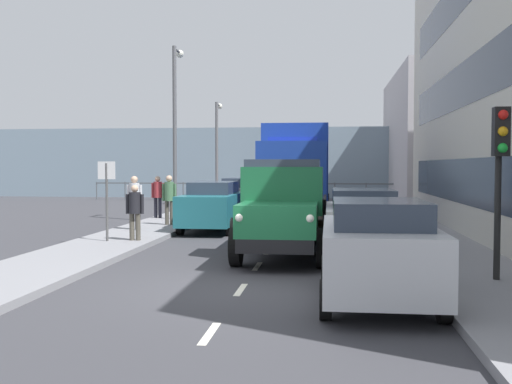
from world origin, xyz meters
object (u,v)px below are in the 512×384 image
lorry_cargo_blue (297,171)px  pedestrian_near_railing (158,193)px  lamp_post_promenade (176,117)px  pedestrian_couple_b (134,198)px  pedestrian_with_bag (169,196)px  car_teal_oppositeside_0 (213,205)px  pedestrian_couple_a (135,208)px  car_silver_kerbside_near (378,250)px  lamp_post_far (217,142)px  car_grey_oppositeside_1 (241,196)px  car_maroon_oppositeside_2 (258,190)px  car_white_kerbside_1 (362,223)px  truck_vintage_green (283,211)px  traffic_light_near (500,155)px  street_sign (107,187)px

lorry_cargo_blue → pedestrian_near_railing: (5.67, 0.28, -0.92)m
lorry_cargo_blue → lamp_post_promenade: lamp_post_promenade is taller
pedestrian_couple_b → pedestrian_with_bag: 1.84m
car_teal_oppositeside_0 → pedestrian_couple_b: bearing=25.7°
pedestrian_couple_a → pedestrian_near_railing: bearing=-78.9°
lorry_cargo_blue → pedestrian_with_bag: bearing=34.8°
car_silver_kerbside_near → lamp_post_far: bearing=-73.3°
pedestrian_couple_a → car_grey_oppositeside_1: bearing=-97.8°
car_maroon_oppositeside_2 → lamp_post_promenade: lamp_post_promenade is taller
pedestrian_couple_b → car_silver_kerbside_near: bearing=127.5°
car_white_kerbside_1 → lamp_post_far: lamp_post_far is taller
truck_vintage_green → pedestrian_couple_b: 7.15m
car_silver_kerbside_near → pedestrian_with_bag: bearing=-59.7°
car_white_kerbside_1 → traffic_light_near: (-2.32, 3.20, 1.58)m
car_grey_oppositeside_1 → car_white_kerbside_1: bearing=110.8°
pedestrian_couple_b → lamp_post_promenade: lamp_post_promenade is taller
pedestrian_with_bag → lamp_post_promenade: bearing=-81.2°
traffic_light_near → lamp_post_promenade: 15.33m
pedestrian_couple_b → lamp_post_far: 14.22m
car_white_kerbside_1 → pedestrian_near_railing: 12.06m
truck_vintage_green → lamp_post_far: (5.11, -18.78, 2.42)m
lorry_cargo_blue → lamp_post_promenade: 5.31m
car_silver_kerbside_near → pedestrian_couple_a: pedestrian_couple_a is taller
pedestrian_couple_b → lamp_post_promenade: size_ratio=0.26×
pedestrian_couple_b → street_sign: size_ratio=0.79×
car_teal_oppositeside_0 → pedestrian_near_railing: bearing=-48.5°
car_grey_oppositeside_1 → lamp_post_far: lamp_post_far is taller
car_silver_kerbside_near → lorry_cargo_blue: bearing=-81.7°
car_teal_oppositeside_0 → lamp_post_promenade: size_ratio=0.63×
pedestrian_near_railing → car_white_kerbside_1: bearing=130.0°
pedestrian_couple_b → traffic_light_near: traffic_light_near is taller
pedestrian_couple_a → pedestrian_near_railing: (1.45, -7.37, 0.08)m
car_silver_kerbside_near → car_teal_oppositeside_0: (4.81, -10.63, 0.00)m
traffic_light_near → lorry_cargo_blue: bearing=-71.0°
pedestrian_with_bag → traffic_light_near: bearing=132.5°
car_white_kerbside_1 → pedestrian_with_bag: size_ratio=2.18×
truck_vintage_green → street_sign: bearing=-17.8°
pedestrian_with_bag → pedestrian_near_railing: pedestrian_with_bag is taller
lorry_cargo_blue → street_sign: (4.96, 7.89, -0.39)m
car_maroon_oppositeside_2 → traffic_light_near: size_ratio=1.40×
car_silver_kerbside_near → car_teal_oppositeside_0: same height
pedestrian_with_bag → street_sign: (0.52, 4.80, 0.48)m
pedestrian_with_bag → traffic_light_near: 13.13m
pedestrian_couple_b → pedestrian_near_railing: (0.49, -4.48, -0.05)m
lorry_cargo_blue → traffic_light_near: bearing=109.0°
pedestrian_couple_a → pedestrian_couple_b: size_ratio=0.88×
pedestrian_near_railing → car_maroon_oppositeside_2: bearing=-106.0°
car_white_kerbside_1 → car_maroon_oppositeside_2: size_ratio=0.87×
car_silver_kerbside_near → pedestrian_with_bag: size_ratio=2.18×
lorry_cargo_blue → pedestrian_couple_b: size_ratio=4.59×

